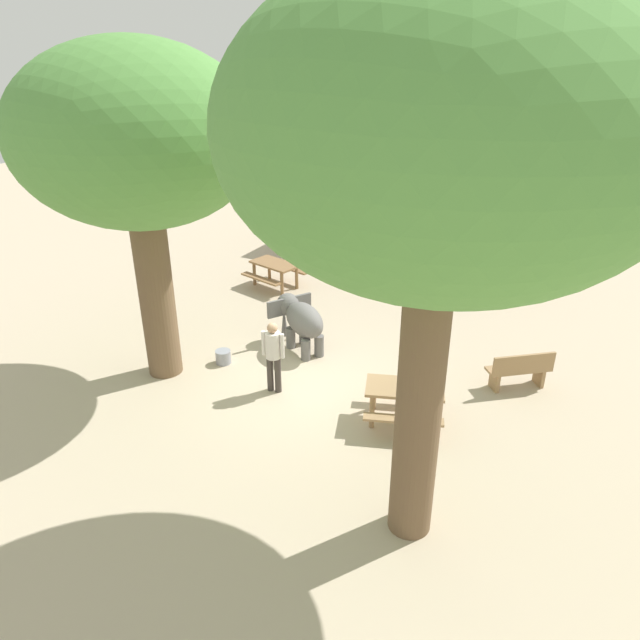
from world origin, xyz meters
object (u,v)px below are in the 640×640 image
(wooden_bench, at_px, (520,369))
(market_stall_blue, at_px, (406,223))
(picnic_table_far, at_px, (275,269))
(market_stall_red, at_px, (480,233))
(market_stall_orange, at_px, (339,214))
(person_handler, at_px, (273,352))
(elephant, at_px, (301,319))
(picnic_table_near, at_px, (404,395))
(shade_tree_secondary, at_px, (442,138))
(feed_bucket, at_px, (223,357))
(shade_tree_main, at_px, (136,140))

(wooden_bench, distance_m, market_stall_blue, 9.18)
(picnic_table_far, relative_size, market_stall_red, 0.72)
(market_stall_orange, bearing_deg, market_stall_blue, 0.00)
(person_handler, bearing_deg, elephant, 4.13)
(picnic_table_near, bearing_deg, market_stall_orange, -77.15)
(shade_tree_secondary, distance_m, feed_bucket, 8.43)
(feed_bucket, bearing_deg, market_stall_orange, 99.13)
(market_stall_red, bearing_deg, person_handler, -101.20)
(market_stall_blue, bearing_deg, shade_tree_secondary, -69.98)
(shade_tree_main, bearing_deg, market_stall_blue, 78.94)
(wooden_bench, distance_m, picnic_table_near, 2.91)
(feed_bucket, bearing_deg, market_stall_red, 68.83)
(market_stall_orange, distance_m, market_stall_blue, 2.60)
(elephant, xyz_separation_m, market_stall_blue, (-0.20, 8.02, 0.34))
(shade_tree_secondary, height_order, market_stall_red, shade_tree_secondary)
(person_handler, bearing_deg, feed_bucket, 65.68)
(picnic_table_far, bearing_deg, person_handler, 135.03)
(feed_bucket, bearing_deg, market_stall_blue, 83.54)
(picnic_table_near, distance_m, market_stall_blue, 10.36)
(elephant, distance_m, picnic_table_far, 4.18)
(picnic_table_near, xyz_separation_m, feed_bucket, (-4.54, 0.27, -0.43))
(shade_tree_secondary, relative_size, picnic_table_near, 4.09)
(shade_tree_secondary, bearing_deg, market_stall_red, 98.75)
(market_stall_orange, height_order, market_stall_red, same)
(wooden_bench, height_order, market_stall_blue, market_stall_blue)
(shade_tree_secondary, bearing_deg, market_stall_blue, 110.02)
(market_stall_blue, bearing_deg, elephant, -88.60)
(shade_tree_main, height_order, market_stall_orange, shade_tree_main)
(market_stall_red, xyz_separation_m, feed_bucket, (-3.67, -9.49, -0.98))
(wooden_bench, bearing_deg, shade_tree_main, 163.57)
(shade_tree_main, bearing_deg, picnic_table_near, 6.63)
(market_stall_blue, bearing_deg, picnic_table_near, -70.46)
(person_handler, bearing_deg, picnic_table_near, -93.65)
(elephant, xyz_separation_m, feed_bucket, (-1.27, -1.47, -0.64))
(market_stall_orange, xyz_separation_m, feed_bucket, (1.53, -9.49, -0.98))
(picnic_table_near, bearing_deg, shade_tree_secondary, 92.77)
(shade_tree_main, xyz_separation_m, wooden_bench, (7.31, 2.91, -4.65))
(elephant, xyz_separation_m, picnic_table_near, (3.27, -1.73, -0.21))
(picnic_table_far, bearing_deg, market_stall_blue, -103.05)
(wooden_bench, relative_size, feed_bucket, 3.75)
(person_handler, bearing_deg, picnic_table_far, 22.71)
(elephant, xyz_separation_m, market_stall_orange, (-2.80, 8.02, 0.34))
(feed_bucket, bearing_deg, shade_tree_main, -136.61)
(elephant, distance_m, person_handler, 2.01)
(picnic_table_near, distance_m, feed_bucket, 4.56)
(market_stall_orange, distance_m, feed_bucket, 9.66)
(shade_tree_secondary, bearing_deg, picnic_table_far, 132.73)
(person_handler, xyz_separation_m, picnic_table_far, (-3.09, 5.17, -0.36))
(picnic_table_far, relative_size, market_stall_blue, 0.72)
(elephant, distance_m, picnic_table_near, 3.70)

